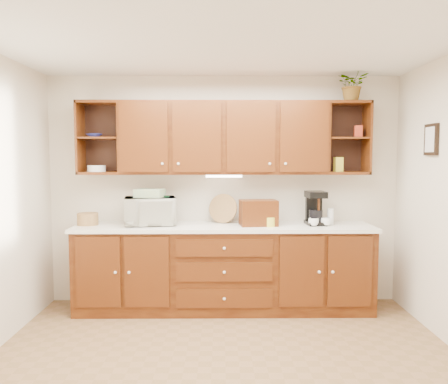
{
  "coord_description": "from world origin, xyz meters",
  "views": [
    {
      "loc": [
        -0.04,
        -3.28,
        1.69
      ],
      "look_at": [
        -0.0,
        1.15,
        1.33
      ],
      "focal_mm": 35.0,
      "sensor_mm": 36.0,
      "label": 1
    }
  ],
  "objects_px": {
    "bread_box": "(258,213)",
    "coffee_maker": "(315,208)",
    "potted_plant": "(353,85)",
    "microwave": "(150,211)"
  },
  "relations": [
    {
      "from": "bread_box",
      "to": "coffee_maker",
      "type": "bearing_deg",
      "value": -0.39
    },
    {
      "from": "potted_plant",
      "to": "bread_box",
      "type": "bearing_deg",
      "value": -173.28
    },
    {
      "from": "bread_box",
      "to": "microwave",
      "type": "bearing_deg",
      "value": 170.61
    },
    {
      "from": "microwave",
      "to": "potted_plant",
      "type": "bearing_deg",
      "value": -8.78
    },
    {
      "from": "bread_box",
      "to": "coffee_maker",
      "type": "xyz_separation_m",
      "value": [
        0.63,
        0.07,
        0.04
      ]
    },
    {
      "from": "potted_plant",
      "to": "microwave",
      "type": "bearing_deg",
      "value": -178.39
    },
    {
      "from": "microwave",
      "to": "coffee_maker",
      "type": "relative_size",
      "value": 1.49
    },
    {
      "from": "bread_box",
      "to": "coffee_maker",
      "type": "relative_size",
      "value": 1.07
    },
    {
      "from": "microwave",
      "to": "bread_box",
      "type": "xyz_separation_m",
      "value": [
        1.19,
        -0.06,
        -0.01
      ]
    },
    {
      "from": "bread_box",
      "to": "coffee_maker",
      "type": "height_order",
      "value": "coffee_maker"
    }
  ]
}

